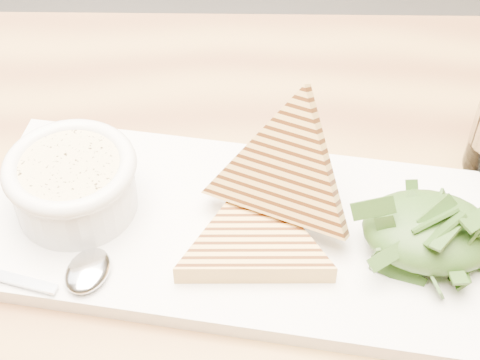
# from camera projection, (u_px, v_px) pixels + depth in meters

# --- Properties ---
(table_top) EXTENTS (1.44, 1.05, 0.04)m
(table_top) POSITION_uv_depth(u_px,v_px,m) (382.00, 349.00, 0.59)
(table_top) COLOR #A87F45
(table_top) RESTS_ON ground
(platter) EXTENTS (0.45, 0.21, 0.02)m
(platter) POSITION_uv_depth(u_px,v_px,m) (237.00, 230.00, 0.64)
(platter) COLOR white
(platter) RESTS_ON table_top
(soup_bowl) EXTENTS (0.10, 0.10, 0.04)m
(soup_bowl) POSITION_uv_depth(u_px,v_px,m) (75.00, 189.00, 0.63)
(soup_bowl) COLOR white
(soup_bowl) RESTS_ON platter
(soup) EXTENTS (0.09, 0.09, 0.01)m
(soup) POSITION_uv_depth(u_px,v_px,m) (70.00, 168.00, 0.61)
(soup) COLOR beige
(soup) RESTS_ON soup_bowl
(bowl_rim) EXTENTS (0.11, 0.11, 0.01)m
(bowl_rim) POSITION_uv_depth(u_px,v_px,m) (69.00, 167.00, 0.61)
(bowl_rim) COLOR white
(bowl_rim) RESTS_ON soup_bowl
(sandwich_flat) EXTENTS (0.17, 0.17, 0.02)m
(sandwich_flat) POSITION_uv_depth(u_px,v_px,m) (254.00, 240.00, 0.61)
(sandwich_flat) COLOR tan
(sandwich_flat) RESTS_ON platter
(sandwich_lean) EXTENTS (0.18, 0.19, 0.17)m
(sandwich_lean) POSITION_uv_depth(u_px,v_px,m) (285.00, 172.00, 0.60)
(sandwich_lean) COLOR tan
(sandwich_lean) RESTS_ON sandwich_flat
(salad_base) EXTENTS (0.11, 0.09, 0.04)m
(salad_base) POSITION_uv_depth(u_px,v_px,m) (429.00, 231.00, 0.60)
(salad_base) COLOR black
(salad_base) RESTS_ON platter
(arugula_pile) EXTENTS (0.11, 0.10, 0.05)m
(arugula_pile) POSITION_uv_depth(u_px,v_px,m) (430.00, 226.00, 0.59)
(arugula_pile) COLOR #47722B
(arugula_pile) RESTS_ON platter
(spoon_bowl) EXTENTS (0.04, 0.05, 0.01)m
(spoon_bowl) POSITION_uv_depth(u_px,v_px,m) (88.00, 271.00, 0.59)
(spoon_bowl) COLOR silver
(spoon_bowl) RESTS_ON platter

